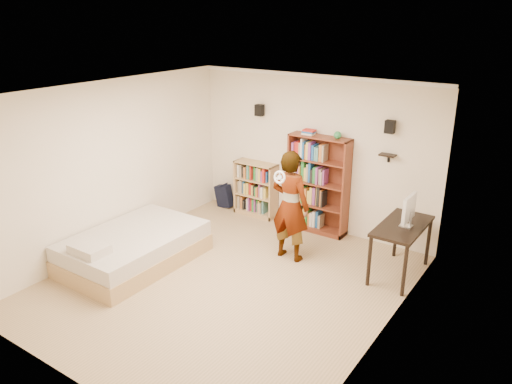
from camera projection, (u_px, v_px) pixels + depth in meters
ground at (227, 283)px, 7.14m from camera, size 4.50×5.00×0.01m
room_shell at (224, 165)px, 6.53m from camera, size 4.52×5.02×2.71m
crown_molding at (222, 96)px, 6.22m from camera, size 4.50×5.00×0.06m
speaker_left at (259, 110)px, 8.87m from camera, size 0.14×0.12×0.20m
speaker_right at (390, 127)px, 7.60m from camera, size 0.14×0.12×0.20m
wall_shelf at (388, 155)px, 7.77m from camera, size 0.25×0.16×0.02m
tall_bookshelf at (318, 185)px, 8.56m from camera, size 1.08×0.31×1.71m
low_bookshelf at (256, 189)px, 9.36m from camera, size 0.83×0.31×1.03m
computer_desk at (400, 250)px, 7.24m from camera, size 0.59×1.17×0.80m
imac at (408, 211)px, 6.97m from camera, size 0.14×0.47×0.47m
daybed at (134, 244)px, 7.61m from camera, size 1.37×2.11×0.62m
person at (290, 206)px, 7.59m from camera, size 0.65×0.44×1.74m
wii_wheel at (280, 177)px, 7.15m from camera, size 0.19×0.07×0.20m
navy_bag at (224, 196)px, 9.85m from camera, size 0.34×0.22×0.46m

